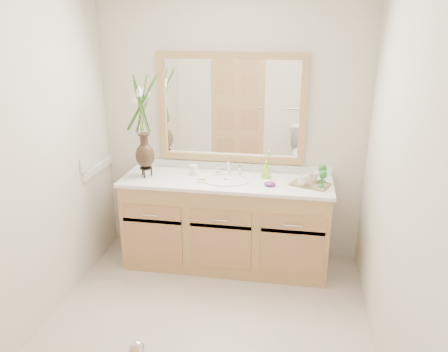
% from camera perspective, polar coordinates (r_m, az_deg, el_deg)
% --- Properties ---
extents(floor, '(2.60, 2.60, 0.00)m').
position_cam_1_polar(floor, '(3.35, -2.79, -20.02)').
color(floor, beige).
rests_on(floor, ground).
extents(wall_back, '(2.40, 0.02, 2.40)m').
position_cam_1_polar(wall_back, '(3.97, 0.96, 5.95)').
color(wall_back, silver).
rests_on(wall_back, floor).
extents(wall_front, '(2.40, 0.02, 2.40)m').
position_cam_1_polar(wall_front, '(1.64, -13.64, -15.66)').
color(wall_front, silver).
rests_on(wall_front, floor).
extents(wall_left, '(0.02, 2.60, 2.40)m').
position_cam_1_polar(wall_left, '(3.23, -24.47, 0.92)').
color(wall_left, silver).
rests_on(wall_left, floor).
extents(wall_right, '(0.02, 2.60, 2.40)m').
position_cam_1_polar(wall_right, '(2.75, 21.96, -1.73)').
color(wall_right, silver).
rests_on(wall_right, floor).
extents(vanity, '(1.80, 0.55, 0.80)m').
position_cam_1_polar(vanity, '(3.98, 0.26, -6.29)').
color(vanity, tan).
rests_on(vanity, floor).
extents(counter, '(1.84, 0.57, 0.03)m').
position_cam_1_polar(counter, '(3.82, 0.27, -0.67)').
color(counter, white).
rests_on(counter, vanity).
extents(sink, '(0.38, 0.34, 0.23)m').
position_cam_1_polar(sink, '(3.81, 0.23, -1.31)').
color(sink, white).
rests_on(sink, counter).
extents(mirror, '(1.32, 0.04, 0.97)m').
position_cam_1_polar(mirror, '(3.91, 0.93, 8.80)').
color(mirror, white).
rests_on(mirror, wall_back).
extents(switch_plate, '(0.02, 0.12, 0.12)m').
position_cam_1_polar(switch_plate, '(3.91, -17.79, 1.40)').
color(switch_plate, white).
rests_on(switch_plate, wall_left).
extents(door, '(0.80, 0.03, 2.00)m').
position_cam_1_polar(door, '(1.89, -21.80, -18.79)').
color(door, tan).
rests_on(door, floor).
extents(flower_vase, '(0.20, 0.20, 0.81)m').
position_cam_1_polar(flower_vase, '(3.81, -10.60, 7.77)').
color(flower_vase, black).
rests_on(flower_vase, counter).
extents(tumbler, '(0.07, 0.07, 0.09)m').
position_cam_1_polar(tumbler, '(3.93, -3.95, 0.82)').
color(tumbler, white).
rests_on(tumbler, counter).
extents(soap_dish, '(0.10, 0.10, 0.03)m').
position_cam_1_polar(soap_dish, '(3.77, -2.75, -0.52)').
color(soap_dish, white).
rests_on(soap_dish, counter).
extents(soap_bottle, '(0.07, 0.07, 0.14)m').
position_cam_1_polar(soap_bottle, '(3.86, 5.51, 0.80)').
color(soap_bottle, '#9BE836').
rests_on(soap_bottle, counter).
extents(purple_dish, '(0.10, 0.08, 0.03)m').
position_cam_1_polar(purple_dish, '(3.68, 6.02, -1.02)').
color(purple_dish, '#63246E').
rests_on(purple_dish, counter).
extents(tray, '(0.36, 0.30, 0.02)m').
position_cam_1_polar(tray, '(3.75, 11.15, -1.05)').
color(tray, olive).
rests_on(tray, counter).
extents(mug_left, '(0.10, 0.09, 0.09)m').
position_cam_1_polar(mug_left, '(3.69, 10.18, -0.44)').
color(mug_left, white).
rests_on(mug_left, tray).
extents(mug_right, '(0.13, 0.13, 0.09)m').
position_cam_1_polar(mug_right, '(3.78, 11.54, -0.05)').
color(mug_right, white).
rests_on(mug_right, tray).
extents(goblet_front, '(0.06, 0.06, 0.14)m').
position_cam_1_polar(goblet_front, '(3.66, 12.80, 0.04)').
color(goblet_front, '#267329').
rests_on(goblet_front, tray).
extents(goblet_back, '(0.07, 0.07, 0.16)m').
position_cam_1_polar(goblet_back, '(3.77, 12.76, 0.78)').
color(goblet_back, '#267329').
rests_on(goblet_back, tray).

